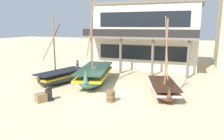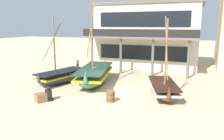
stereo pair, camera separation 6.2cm
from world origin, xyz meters
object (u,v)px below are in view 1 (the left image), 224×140
(harbor_building_main, at_px, (148,35))
(capstan_winch, at_px, (49,95))
(wooden_barrel, at_px, (111,96))
(fishing_boat_far_right, at_px, (163,88))
(fishing_boat_near_left, at_px, (61,76))
(fishing_boat_centre_large, at_px, (95,75))
(fisherman_by_hull, at_px, (78,71))
(cargo_crate, at_px, (41,98))

(harbor_building_main, bearing_deg, capstan_winch, -102.12)
(wooden_barrel, bearing_deg, fishing_boat_far_right, 39.25)
(fishing_boat_near_left, distance_m, fishing_boat_centre_large, 2.75)
(fishing_boat_far_right, bearing_deg, fishing_boat_centre_large, 168.16)
(wooden_barrel, bearing_deg, fisherman_by_hull, 139.28)
(fisherman_by_hull, xyz_separation_m, wooden_barrel, (4.57, -3.93, -0.48))
(fisherman_by_hull, relative_size, cargo_crate, 2.75)
(cargo_crate, bearing_deg, fishing_boat_far_right, 29.51)
(capstan_winch, relative_size, cargo_crate, 1.48)
(capstan_winch, bearing_deg, fishing_boat_centre_large, 78.74)
(fishing_boat_centre_large, height_order, harbor_building_main, fishing_boat_centre_large)
(fishing_boat_near_left, bearing_deg, capstan_winch, -65.98)
(fishing_boat_far_right, height_order, cargo_crate, fishing_boat_far_right)
(fishing_boat_far_right, xyz_separation_m, wooden_barrel, (-2.80, -2.29, -0.17))
(fishing_boat_far_right, relative_size, fisherman_by_hull, 3.06)
(fishing_boat_near_left, bearing_deg, wooden_barrel, -26.27)
(fishing_boat_far_right, relative_size, cargo_crate, 8.42)
(fishing_boat_far_right, relative_size, wooden_barrel, 7.38)
(capstan_winch, distance_m, cargo_crate, 0.48)
(capstan_winch, xyz_separation_m, wooden_barrel, (3.66, 1.18, -0.01))
(fishing_boat_far_right, xyz_separation_m, fisherman_by_hull, (-7.36, 1.65, 0.32))
(fishing_boat_centre_large, distance_m, capstan_winch, 4.73)
(fishing_boat_centre_large, relative_size, cargo_crate, 11.85)
(fishing_boat_centre_large, xyz_separation_m, cargo_crate, (-1.22, -4.99, -0.48))
(fisherman_by_hull, xyz_separation_m, cargo_crate, (0.60, -5.47, -0.58))
(fisherman_by_hull, distance_m, harbor_building_main, 10.29)
(fishing_boat_centre_large, bearing_deg, fishing_boat_near_left, -163.18)
(cargo_crate, distance_m, harbor_building_main, 15.33)
(fisherman_by_hull, bearing_deg, fishing_boat_centre_large, -14.87)
(fishing_boat_near_left, relative_size, fishing_boat_far_right, 1.03)
(wooden_barrel, xyz_separation_m, cargo_crate, (-3.97, -1.54, -0.09))
(fishing_boat_centre_large, relative_size, capstan_winch, 8.02)
(capstan_winch, distance_m, harbor_building_main, 14.89)
(harbor_building_main, bearing_deg, cargo_crate, -102.96)
(cargo_crate, bearing_deg, fishing_boat_near_left, 108.52)
(fishing_boat_centre_large, xyz_separation_m, harbor_building_main, (2.13, 9.61, 2.76))
(fishing_boat_near_left, xyz_separation_m, harbor_building_main, (4.76, 10.40, 2.94))
(fishing_boat_centre_large, xyz_separation_m, fisherman_by_hull, (-1.82, 0.48, 0.10))
(fishing_boat_far_right, height_order, wooden_barrel, fishing_boat_far_right)
(fishing_boat_near_left, bearing_deg, fishing_boat_centre_large, 16.82)
(fisherman_by_hull, bearing_deg, harbor_building_main, 66.55)
(harbor_building_main, bearing_deg, fisherman_by_hull, -113.45)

